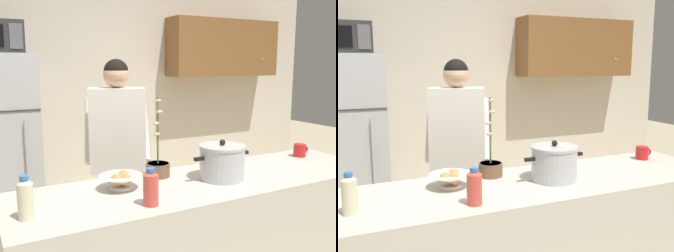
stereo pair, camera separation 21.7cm
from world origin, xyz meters
The scene contains 10 objects.
back_wall_unit centered at (0.25, 2.26, 1.38)m, with size 6.00×0.48×2.60m.
kitchen_island centered at (0.00, 0.00, 0.46)m, with size 2.39×0.68×0.92m, color beige.
refrigerator centered at (-1.03, 1.85, 0.85)m, with size 0.64×0.68×1.70m.
person_near_pot centered at (-0.28, 0.84, 1.03)m, with size 0.59×0.53×1.65m.
cooking_pot centered at (0.07, -0.02, 1.03)m, with size 0.39×0.28×0.25m.
coffee_mug centered at (0.93, 0.16, 0.97)m, with size 0.13×0.09×0.10m.
bread_bowl centered at (-0.54, 0.09, 0.97)m, with size 0.24×0.24×0.10m.
bottle_near_edge centered at (-1.08, -0.10, 1.02)m, with size 0.07×0.07×0.20m.
bottle_mid_counter centered at (-0.50, -0.21, 1.01)m, with size 0.08×0.08×0.19m.
potted_orchid centered at (-0.25, 0.21, 0.99)m, with size 0.15×0.15×0.50m.
Camera 1 is at (-1.28, -1.83, 1.62)m, focal length 40.49 mm.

